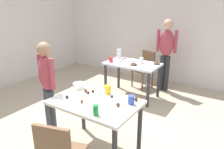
{
  "coord_description": "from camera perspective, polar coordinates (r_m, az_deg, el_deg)",
  "views": [
    {
      "loc": [
        1.64,
        -1.99,
        1.94
      ],
      "look_at": [
        -0.02,
        0.57,
        0.9
      ],
      "focal_mm": 33.84,
      "sensor_mm": 36.0,
      "label": 1
    }
  ],
  "objects": [
    {
      "name": "ground_plane",
      "position": [
        3.22,
        -5.38,
        -18.24
      ],
      "size": [
        6.4,
        6.4,
        0.0
      ],
      "primitive_type": "plane",
      "color": "tan"
    },
    {
      "name": "cake_ball_4",
      "position": [
        2.83,
        -12.07,
        -5.93
      ],
      "size": [
        0.04,
        0.04,
        0.04
      ],
      "primitive_type": "sphere",
      "color": "#3D2319",
      "rests_on": "dining_table_near"
    },
    {
      "name": "soda_can",
      "position": [
        2.38,
        -4.41,
        -9.57
      ],
      "size": [
        0.07,
        0.07,
        0.12
      ],
      "primitive_type": "cylinder",
      "color": "#198438",
      "rests_on": "dining_table_near"
    },
    {
      "name": "person_girl_near",
      "position": [
        3.19,
        -17.11,
        -1.92
      ],
      "size": [
        0.45,
        0.28,
        1.44
      ],
      "color": "#383D4C",
      "rests_on": "ground_plane"
    },
    {
      "name": "donut_far_0",
      "position": [
        4.75,
        3.42,
        4.47
      ],
      "size": [
        0.1,
        0.1,
        0.03
      ],
      "primitive_type": "torus",
      "color": "pink",
      "rests_on": "dining_table_far"
    },
    {
      "name": "cup_near_0",
      "position": [
        2.62,
        5.2,
        -6.84
      ],
      "size": [
        0.08,
        0.08,
        0.11
      ],
      "primitive_type": "cylinder",
      "color": "#3351B2",
      "rests_on": "dining_table_near"
    },
    {
      "name": "cup_far_1",
      "position": [
        4.46,
        -0.27,
        4.07
      ],
      "size": [
        0.08,
        0.08,
        0.11
      ],
      "primitive_type": "cylinder",
      "color": "red",
      "rests_on": "dining_table_far"
    },
    {
      "name": "dining_table_near",
      "position": [
        2.77,
        -4.5,
        -9.15
      ],
      "size": [
        1.11,
        0.74,
        0.75
      ],
      "color": "silver",
      "rests_on": "ground_plane"
    },
    {
      "name": "cake_ball_6",
      "position": [
        2.92,
        -6.46,
        -4.86
      ],
      "size": [
        0.04,
        0.04,
        0.04
      ],
      "primitive_type": "sphere",
      "color": "#3D2319",
      "rests_on": "dining_table_near"
    },
    {
      "name": "cake_ball_3",
      "position": [
        2.96,
        -5.2,
        -4.49
      ],
      "size": [
        0.04,
        0.04,
        0.04
      ],
      "primitive_type": "sphere",
      "color": "#3D2319",
      "rests_on": "dining_table_near"
    },
    {
      "name": "donut_far_3",
      "position": [
        4.58,
        5.55,
        3.96
      ],
      "size": [
        0.14,
        0.14,
        0.04
      ],
      "primitive_type": "torus",
      "color": "white",
      "rests_on": "dining_table_far"
    },
    {
      "name": "chair_far_table",
      "position": [
        5.09,
        8.94,
        2.1
      ],
      "size": [
        0.51,
        0.51,
        0.87
      ],
      "color": "brown",
      "rests_on": "ground_plane"
    },
    {
      "name": "cake_ball_1",
      "position": [
        2.79,
        -0.07,
        -5.98
      ],
      "size": [
        0.04,
        0.04,
        0.04
      ],
      "primitive_type": "sphere",
      "color": "#3D2319",
      "rests_on": "dining_table_near"
    },
    {
      "name": "mixing_bowl",
      "position": [
        3.12,
        -8.98,
        -2.98
      ],
      "size": [
        0.17,
        0.17,
        0.08
      ],
      "primitive_type": "cylinder",
      "color": "white",
      "rests_on": "dining_table_near"
    },
    {
      "name": "person_adult_far",
      "position": [
        4.84,
        14.42,
        6.73
      ],
      "size": [
        0.46,
        0.25,
        1.61
      ],
      "color": "#28282D",
      "rests_on": "ground_plane"
    },
    {
      "name": "wall_back",
      "position": [
        5.48,
        15.73,
        11.42
      ],
      "size": [
        6.4,
        0.1,
        2.6
      ],
      "primitive_type": "cube",
      "color": "silver",
      "rests_on": "ground_plane"
    },
    {
      "name": "donut_far_4",
      "position": [
        4.25,
        5.85,
        2.75
      ],
      "size": [
        0.14,
        0.14,
        0.04
      ],
      "primitive_type": "torus",
      "color": "brown",
      "rests_on": "dining_table_far"
    },
    {
      "name": "donut_far_2",
      "position": [
        4.53,
        2.07,
        3.81
      ],
      "size": [
        0.12,
        0.12,
        0.04
      ],
      "primitive_type": "torus",
      "color": "white",
      "rests_on": "dining_table_far"
    },
    {
      "name": "cup_far_0",
      "position": [
        4.44,
        7.93,
        3.85
      ],
      "size": [
        0.08,
        0.08,
        0.11
      ],
      "primitive_type": "cylinder",
      "color": "white",
      "rests_on": "dining_table_far"
    },
    {
      "name": "cake_ball_5",
      "position": [
        2.98,
        -7.13,
        -4.27
      ],
      "size": [
        0.05,
        0.05,
        0.05
      ],
      "primitive_type": "sphere",
      "color": "brown",
      "rests_on": "dining_table_near"
    },
    {
      "name": "donut_far_1",
      "position": [
        4.38,
        11.99,
        2.91
      ],
      "size": [
        0.13,
        0.13,
        0.04
      ],
      "primitive_type": "torus",
      "color": "brown",
      "rests_on": "dining_table_far"
    },
    {
      "name": "cake_ball_0",
      "position": [
        2.72,
        6.51,
        -6.68
      ],
      "size": [
        0.05,
        0.05,
        0.05
      ],
      "primitive_type": "sphere",
      "color": "#3D2319",
      "rests_on": "dining_table_near"
    },
    {
      "name": "dining_table_far",
      "position": [
        4.45,
        5.49,
        1.67
      ],
      "size": [
        1.11,
        0.66,
        0.75
      ],
      "color": "silver",
      "rests_on": "ground_plane"
    },
    {
      "name": "cake_ball_2",
      "position": [
        2.57,
        1.64,
        -8.1
      ],
      "size": [
        0.05,
        0.05,
        0.05
      ],
      "primitive_type": "sphere",
      "color": "brown",
      "rests_on": "dining_table_near"
    },
    {
      "name": "fork_near",
      "position": [
        2.64,
        -4.38,
        -7.95
      ],
      "size": [
        0.17,
        0.02,
        0.01
      ],
      "primitive_type": "cube",
      "color": "silver",
      "rests_on": "dining_table_near"
    },
    {
      "name": "cup_near_1",
      "position": [
        2.9,
        -1.18,
        -4.09
      ],
      "size": [
        0.09,
        0.09,
        0.12
      ],
      "primitive_type": "cylinder",
      "color": "yellow",
      "rests_on": "dining_table_near"
    },
    {
      "name": "cake_ball_7",
      "position": [
        2.68,
        -8.2,
        -7.18
      ],
      "size": [
        0.04,
        0.04,
        0.04
      ],
      "primitive_type": "sphere",
      "color": "brown",
      "rests_on": "dining_table_near"
    },
    {
      "name": "pitcher_far",
      "position": [
        4.72,
        1.9,
        5.56
      ],
      "size": [
        0.11,
        0.11,
        0.22
      ],
      "primitive_type": "cylinder",
      "color": "white",
      "rests_on": "dining_table_far"
    }
  ]
}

